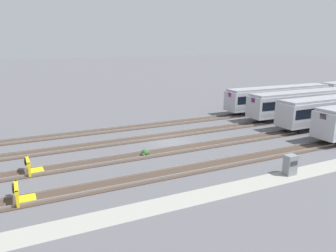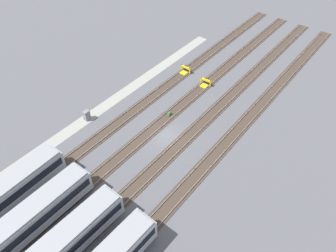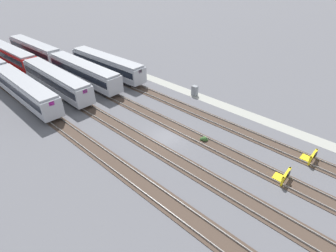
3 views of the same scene
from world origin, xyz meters
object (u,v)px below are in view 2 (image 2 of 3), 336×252
weed_clump (169,114)px  electrical_cabinet (87,115)px  subway_car_front_row_left_inner (19,228)px  bumper_stop_near_inner_track (205,83)px  bumper_stop_nearest_track (185,70)px

weed_clump → electrical_cabinet: bearing=-46.9°
electrical_cabinet → subway_car_front_row_left_inner: bearing=28.0°
weed_clump → bumper_stop_near_inner_track: bearing=179.3°
bumper_stop_near_inner_track → electrical_cabinet: size_ratio=1.25×
bumper_stop_near_inner_track → weed_clump: size_ratio=2.18×
electrical_cabinet → weed_clump: bearing=133.1°
bumper_stop_nearest_track → weed_clump: size_ratio=2.17×
subway_car_front_row_left_inner → weed_clump: size_ratio=19.58×
subway_car_front_row_left_inner → bumper_stop_near_inner_track: 35.45m
bumper_stop_nearest_track → electrical_cabinet: 19.62m
bumper_stop_near_inner_track → weed_clump: bearing=-0.7°
subway_car_front_row_left_inner → electrical_cabinet: subway_car_front_row_left_inner is taller
bumper_stop_nearest_track → electrical_cabinet: size_ratio=1.25×
subway_car_front_row_left_inner → bumper_stop_nearest_track: (-36.37, -4.90, -1.53)m
bumper_stop_nearest_track → electrical_cabinet: bearing=-12.6°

